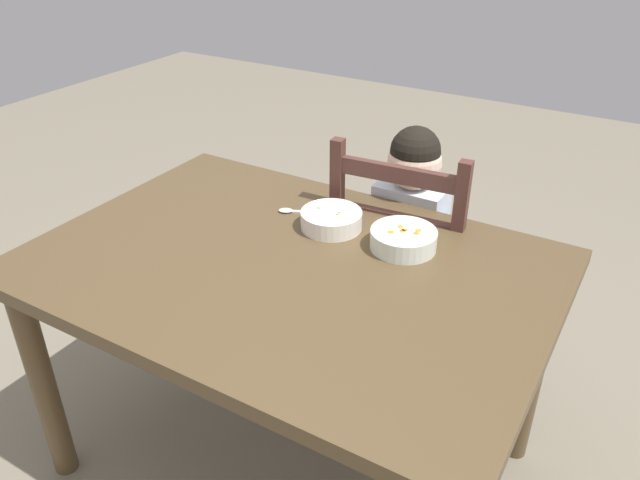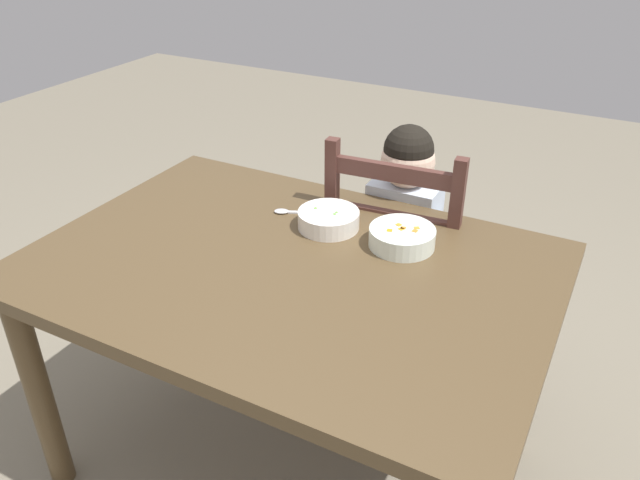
{
  "view_description": "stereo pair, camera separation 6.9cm",
  "coord_description": "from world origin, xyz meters",
  "px_view_note": "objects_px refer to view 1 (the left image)",
  "views": [
    {
      "loc": [
        0.78,
        -1.14,
        1.61
      ],
      "look_at": [
        0.06,
        0.07,
        0.79
      ],
      "focal_mm": 35.01,
      "sensor_mm": 36.0,
      "label": 1
    },
    {
      "loc": [
        0.72,
        -1.18,
        1.61
      ],
      "look_at": [
        0.06,
        0.07,
        0.79
      ],
      "focal_mm": 35.01,
      "sensor_mm": 36.0,
      "label": 2
    }
  ],
  "objects_px": {
    "bowl_of_peas": "(331,219)",
    "dining_table": "(289,293)",
    "child_figure": "(406,227)",
    "bowl_of_carrots": "(403,239)",
    "spoon": "(292,211)",
    "dining_chair": "(404,273)"
  },
  "relations": [
    {
      "from": "bowl_of_peas",
      "to": "dining_chair",
      "type": "bearing_deg",
      "value": 68.82
    },
    {
      "from": "bowl_of_peas",
      "to": "spoon",
      "type": "height_order",
      "value": "bowl_of_peas"
    },
    {
      "from": "child_figure",
      "to": "bowl_of_carrots",
      "type": "xyz_separation_m",
      "value": [
        0.11,
        -0.29,
        0.13
      ]
    },
    {
      "from": "dining_chair",
      "to": "bowl_of_carrots",
      "type": "height_order",
      "value": "dining_chair"
    },
    {
      "from": "bowl_of_carrots",
      "to": "bowl_of_peas",
      "type": "bearing_deg",
      "value": -180.0
    },
    {
      "from": "bowl_of_peas",
      "to": "dining_table",
      "type": "bearing_deg",
      "value": -91.47
    },
    {
      "from": "child_figure",
      "to": "spoon",
      "type": "relative_size",
      "value": 7.28
    },
    {
      "from": "spoon",
      "to": "bowl_of_peas",
      "type": "bearing_deg",
      "value": -8.97
    },
    {
      "from": "child_figure",
      "to": "bowl_of_peas",
      "type": "height_order",
      "value": "child_figure"
    },
    {
      "from": "child_figure",
      "to": "bowl_of_carrots",
      "type": "height_order",
      "value": "child_figure"
    },
    {
      "from": "dining_table",
      "to": "bowl_of_peas",
      "type": "xyz_separation_m",
      "value": [
        0.01,
        0.22,
        0.13
      ]
    },
    {
      "from": "dining_table",
      "to": "dining_chair",
      "type": "bearing_deg",
      "value": 76.78
    },
    {
      "from": "dining_table",
      "to": "bowl_of_carrots",
      "type": "height_order",
      "value": "bowl_of_carrots"
    },
    {
      "from": "bowl_of_peas",
      "to": "child_figure",
      "type": "bearing_deg",
      "value": 69.09
    },
    {
      "from": "dining_table",
      "to": "child_figure",
      "type": "height_order",
      "value": "child_figure"
    },
    {
      "from": "child_figure",
      "to": "bowl_of_peas",
      "type": "xyz_separation_m",
      "value": [
        -0.11,
        -0.29,
        0.13
      ]
    },
    {
      "from": "dining_table",
      "to": "bowl_of_carrots",
      "type": "relative_size",
      "value": 7.5
    },
    {
      "from": "dining_table",
      "to": "bowl_of_carrots",
      "type": "bearing_deg",
      "value": 43.58
    },
    {
      "from": "dining_chair",
      "to": "child_figure",
      "type": "distance_m",
      "value": 0.18
    },
    {
      "from": "bowl_of_carrots",
      "to": "dining_chair",
      "type": "bearing_deg",
      "value": 109.8
    },
    {
      "from": "child_figure",
      "to": "dining_chair",
      "type": "bearing_deg",
      "value": 57.7
    },
    {
      "from": "bowl_of_peas",
      "to": "spoon",
      "type": "distance_m",
      "value": 0.15
    }
  ]
}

